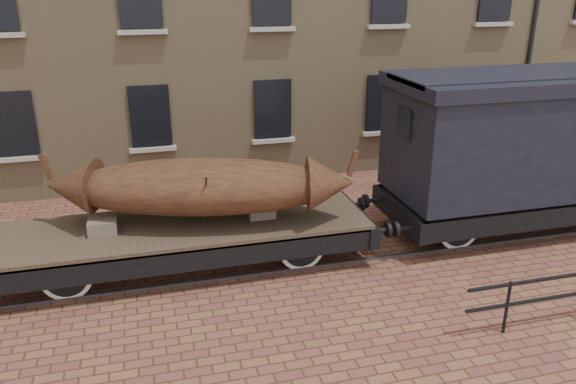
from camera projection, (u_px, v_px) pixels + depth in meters
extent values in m
plane|color=brown|center=(282.00, 255.00, 12.47)|extent=(90.00, 90.00, 0.00)
cube|color=black|center=(13.00, 124.00, 14.71)|extent=(1.10, 0.12, 1.70)
cube|color=#B4AFA6|center=(19.00, 159.00, 15.00)|extent=(1.30, 0.18, 0.12)
cube|color=black|center=(150.00, 116.00, 15.56)|extent=(1.10, 0.12, 1.70)
cube|color=#B4AFA6|center=(153.00, 149.00, 15.84)|extent=(1.30, 0.18, 0.12)
cube|color=black|center=(273.00, 109.00, 16.41)|extent=(1.10, 0.12, 1.70)
cube|color=#B4AFA6|center=(273.00, 141.00, 16.69)|extent=(1.30, 0.18, 0.12)
cube|color=black|center=(383.00, 102.00, 17.25)|extent=(1.10, 0.12, 1.70)
cube|color=#B4AFA6|center=(382.00, 133.00, 17.54)|extent=(1.30, 0.18, 0.12)
cube|color=black|center=(483.00, 96.00, 18.10)|extent=(1.10, 0.12, 1.70)
cube|color=#B4AFA6|center=(481.00, 126.00, 18.38)|extent=(1.30, 0.18, 0.12)
cube|color=black|center=(574.00, 91.00, 18.94)|extent=(1.10, 0.12, 1.70)
cube|color=#B4AFA6|center=(571.00, 119.00, 19.23)|extent=(1.30, 0.18, 0.12)
cube|color=#B4AFA6|center=(143.00, 32.00, 14.70)|extent=(1.30, 0.18, 0.12)
cube|color=#B4AFA6|center=(272.00, 29.00, 15.55)|extent=(1.30, 0.18, 0.12)
cube|color=#B4AFA6|center=(389.00, 26.00, 16.40)|extent=(1.30, 0.18, 0.12)
cube|color=#B4AFA6|center=(493.00, 24.00, 17.24)|extent=(1.30, 0.18, 0.12)
cube|color=#59595E|center=(290.00, 269.00, 11.81)|extent=(30.00, 0.08, 0.06)
cube|color=#59595E|center=(274.00, 241.00, 13.11)|extent=(30.00, 0.08, 0.06)
cylinder|color=black|center=(507.00, 307.00, 9.59)|extent=(0.06, 0.06, 1.00)
cube|color=brown|center=(185.00, 227.00, 11.63)|extent=(7.57, 2.22, 0.12)
cube|color=black|center=(191.00, 259.00, 10.79)|extent=(7.57, 0.16, 0.45)
cube|color=black|center=(181.00, 218.00, 12.65)|extent=(7.57, 0.16, 0.45)
cube|color=black|center=(355.00, 218.00, 12.63)|extent=(0.22, 2.32, 0.45)
cylinder|color=black|center=(381.00, 231.00, 12.02)|extent=(0.35, 0.10, 0.10)
cylinder|color=black|center=(388.00, 230.00, 12.06)|extent=(0.08, 0.32, 0.32)
cylinder|color=black|center=(355.00, 205.00, 13.38)|extent=(0.35, 0.10, 0.10)
cylinder|color=black|center=(361.00, 204.00, 13.43)|extent=(0.08, 0.32, 0.32)
cylinder|color=black|center=(70.00, 260.00, 11.24)|extent=(0.10, 1.92, 0.10)
cylinder|color=silver|center=(66.00, 277.00, 10.59)|extent=(0.97, 0.07, 0.97)
cylinder|color=black|center=(66.00, 277.00, 10.59)|extent=(0.79, 0.10, 0.79)
cube|color=black|center=(64.00, 269.00, 10.39)|extent=(0.91, 0.08, 0.10)
cylinder|color=silver|center=(73.00, 245.00, 11.89)|extent=(0.97, 0.07, 0.97)
cylinder|color=black|center=(73.00, 245.00, 11.89)|extent=(0.79, 0.10, 0.79)
cube|color=black|center=(72.00, 232.00, 11.91)|extent=(0.91, 0.08, 0.10)
cylinder|color=black|center=(293.00, 234.00, 12.36)|extent=(0.10, 1.92, 0.10)
cylinder|color=silver|center=(302.00, 249.00, 11.71)|extent=(0.97, 0.07, 0.97)
cylinder|color=black|center=(302.00, 249.00, 11.71)|extent=(0.79, 0.10, 0.79)
cube|color=black|center=(304.00, 241.00, 11.51)|extent=(0.91, 0.08, 0.10)
cylinder|color=silver|center=(284.00, 222.00, 13.01)|extent=(0.97, 0.07, 0.97)
cylinder|color=black|center=(284.00, 222.00, 13.01)|extent=(0.79, 0.10, 0.79)
cube|color=black|center=(283.00, 210.00, 13.03)|extent=(0.91, 0.08, 0.10)
cube|color=black|center=(186.00, 244.00, 11.77)|extent=(4.04, 0.06, 0.06)
cube|color=brown|center=(103.00, 226.00, 11.17)|extent=(0.56, 0.50, 0.28)
cube|color=brown|center=(261.00, 210.00, 11.95)|extent=(0.56, 0.50, 0.28)
ellipsoid|color=brown|center=(202.00, 186.00, 11.43)|extent=(5.81, 2.92, 1.11)
cone|color=brown|center=(71.00, 186.00, 11.32)|extent=(1.17, 1.24, 1.05)
cube|color=brown|center=(46.00, 167.00, 11.16)|extent=(0.24, 0.16, 0.53)
cone|color=brown|center=(331.00, 183.00, 11.50)|extent=(1.17, 1.24, 1.05)
cube|color=brown|center=(353.00, 163.00, 11.37)|extent=(0.24, 0.16, 0.53)
cylinder|color=#423222|center=(205.00, 200.00, 11.06)|extent=(0.05, 0.95, 1.34)
cylinder|color=#423222|center=(200.00, 185.00, 11.88)|extent=(0.05, 0.95, 1.34)
cube|color=black|center=(550.00, 218.00, 12.60)|extent=(6.33, 0.17, 0.47)
cube|color=black|center=(490.00, 183.00, 14.69)|extent=(6.33, 0.17, 0.47)
cube|color=black|center=(399.00, 212.00, 12.88)|extent=(0.23, 2.53, 0.47)
cylinder|color=black|center=(396.00, 229.00, 12.00)|extent=(0.08, 0.34, 0.34)
cylinder|color=black|center=(365.00, 201.00, 13.53)|extent=(0.08, 0.34, 0.34)
cylinder|color=black|center=(443.00, 216.00, 13.24)|extent=(0.11, 2.00, 0.11)
cylinder|color=silver|center=(459.00, 229.00, 12.59)|extent=(1.01, 0.07, 1.01)
cylinder|color=black|center=(459.00, 229.00, 12.59)|extent=(0.83, 0.11, 0.83)
cylinder|color=silver|center=(428.00, 205.00, 13.89)|extent=(1.01, 0.07, 1.01)
cylinder|color=black|center=(428.00, 205.00, 13.89)|extent=(0.83, 0.11, 0.83)
cylinder|color=silver|center=(565.00, 190.00, 14.86)|extent=(1.01, 0.07, 1.01)
cylinder|color=black|center=(565.00, 190.00, 14.86)|extent=(0.83, 0.11, 0.83)
cube|color=black|center=(528.00, 138.00, 13.10)|extent=(6.33, 2.53, 2.43)
cube|color=black|center=(537.00, 80.00, 12.61)|extent=(6.52, 2.68, 0.30)
cube|color=black|center=(538.00, 75.00, 12.57)|extent=(6.52, 1.79, 0.13)
cube|color=black|center=(405.00, 123.00, 12.12)|extent=(0.08, 0.63, 0.63)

